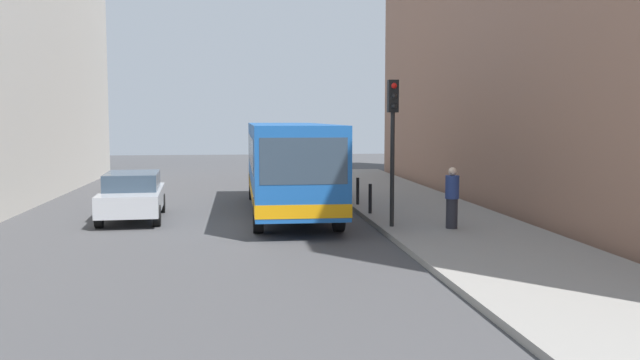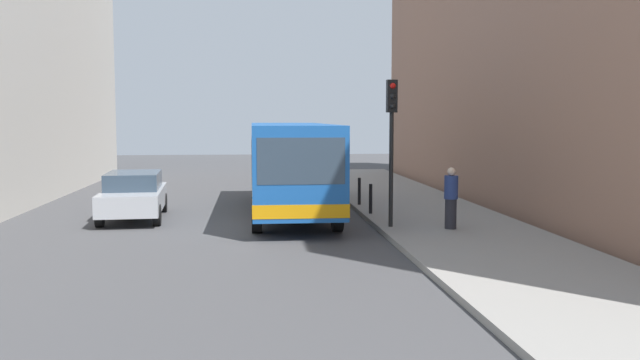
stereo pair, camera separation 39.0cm
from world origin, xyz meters
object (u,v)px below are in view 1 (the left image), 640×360
at_px(pedestrian_near_signal, 452,198).
at_px(bollard_mid, 358,191).
at_px(bus, 288,162).
at_px(car_beside_bus, 132,195).
at_px(bollard_near, 370,199).
at_px(traffic_light, 393,125).

bearing_deg(pedestrian_near_signal, bollard_mid, 74.82).
distance_m(bus, pedestrian_near_signal, 6.37).
xyz_separation_m(car_beside_bus, bollard_near, (7.51, -0.59, -0.16)).
bearing_deg(car_beside_bus, traffic_light, 153.42).
bearing_deg(traffic_light, bollard_near, 92.16).
xyz_separation_m(bollard_near, pedestrian_near_signal, (1.67, -3.19, 0.37)).
height_order(bus, pedestrian_near_signal, bus).
distance_m(bollard_mid, pedestrian_near_signal, 5.70).
distance_m(traffic_light, bollard_near, 3.56).
bearing_deg(car_beside_bus, pedestrian_near_signal, 154.09).
bearing_deg(traffic_light, pedestrian_near_signal, -19.03).
bearing_deg(bus, car_beside_bus, 11.28).
bearing_deg(traffic_light, bus, 121.76).
bearing_deg(bollard_near, traffic_light, -87.84).
height_order(traffic_light, pedestrian_near_signal, traffic_light).
xyz_separation_m(car_beside_bus, traffic_light, (7.61, -3.24, 2.22)).
height_order(bollard_near, pedestrian_near_signal, pedestrian_near_signal).
height_order(bus, car_beside_bus, bus).
bearing_deg(bollard_mid, bollard_near, -90.00).
relative_size(car_beside_bus, bollard_mid, 4.74).
bearing_deg(pedestrian_near_signal, bollard_near, 85.38).
relative_size(bollard_near, bollard_mid, 1.00).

